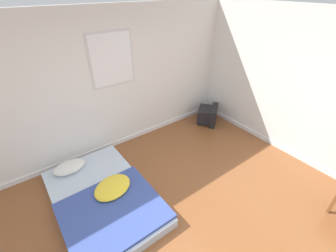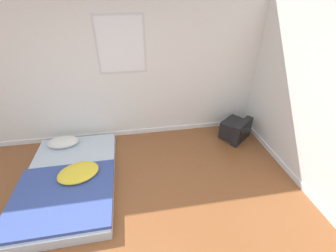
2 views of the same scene
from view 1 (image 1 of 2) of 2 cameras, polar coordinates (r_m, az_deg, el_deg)
ground_plane at (r=3.29m, az=4.49°, el=-27.89°), size 20.00×20.00×0.00m
wall_back at (r=4.17m, az=-17.92°, el=8.94°), size 8.07×0.08×2.60m
wall_right at (r=4.45m, az=34.90°, el=5.93°), size 0.08×7.39×2.60m
mattress_bed at (r=3.72m, az=-16.20°, el=-16.94°), size 1.34×2.08×0.29m
crt_tv at (r=5.44m, az=10.20°, el=2.82°), size 0.67×0.65×0.41m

